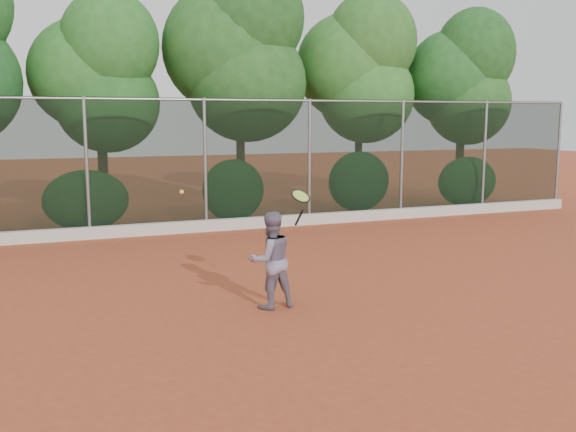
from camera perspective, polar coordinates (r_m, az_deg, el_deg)
name	(u,v)px	position (r m, az deg, el deg)	size (l,w,h in m)	color
ground	(310,298)	(10.86, 1.94, -7.29)	(80.00, 80.00, 0.00)	#A84727
concrete_curb	(208,226)	(17.15, -7.12, -0.85)	(24.00, 0.20, 0.30)	beige
tennis_player	(271,260)	(10.14, -1.56, -3.94)	(0.75, 0.59, 1.55)	slate
chainlink_fence	(205,161)	(17.13, -7.38, 4.89)	(24.09, 0.09, 3.50)	black
foliage_backdrop	(167,67)	(18.95, -10.67, 12.88)	(23.70, 3.63, 7.55)	#46301B
tennis_racket	(301,199)	(10.08, 1.12, 1.56)	(0.39, 0.35, 0.60)	black
tennis_ball_in_flight	(182,192)	(9.32, -9.43, 2.13)	(0.06, 0.06, 0.06)	yellow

